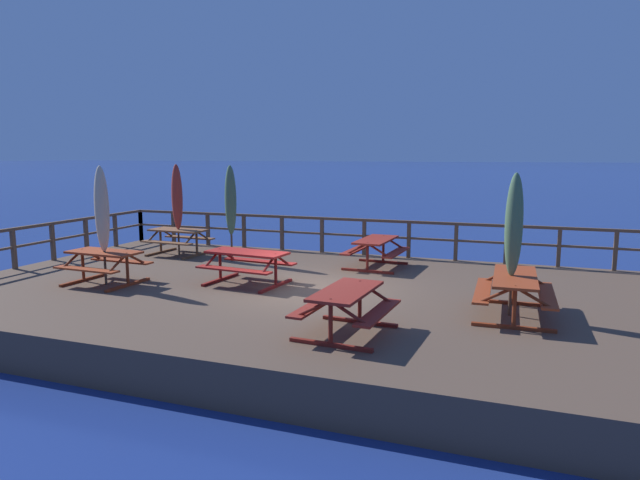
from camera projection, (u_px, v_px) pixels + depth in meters
ground_plane at (309, 321)px, 12.66m from camera, size 600.00×600.00×0.00m
wooden_deck at (309, 305)px, 12.60m from camera, size 16.40×9.36×0.75m
railing_waterside_far at (364, 231)px, 16.64m from camera, size 16.20×0.10×1.09m
railing_side_left at (33, 238)px, 15.18m from camera, size 0.10×9.16×1.09m
picnic_table_front_left at (515, 286)px, 10.32m from camera, size 1.45×2.10×0.78m
picnic_table_mid_right at (247, 260)px, 12.90m from camera, size 2.02×1.58×0.78m
picnic_table_mid_left at (178, 236)px, 16.74m from camera, size 1.76×1.49×0.78m
picnic_table_mid_centre at (104, 260)px, 12.94m from camera, size 1.76×1.48×0.78m
picnic_table_back_left at (346, 302)px, 9.26m from camera, size 1.50×1.79×0.78m
picnic_table_back_right at (376, 247)px, 14.83m from camera, size 1.50×1.82×0.78m
patio_umbrella_tall_mid_left at (514, 226)px, 10.18m from camera, size 0.32×0.32×2.66m
patio_umbrella_short_front at (231, 201)px, 15.50m from camera, size 0.32×0.32×2.69m
patio_umbrella_tall_back_left at (177, 197)px, 16.56m from camera, size 0.32×0.32×2.70m
patio_umbrella_tall_back_right at (102, 210)px, 12.68m from camera, size 0.32×0.32×2.73m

